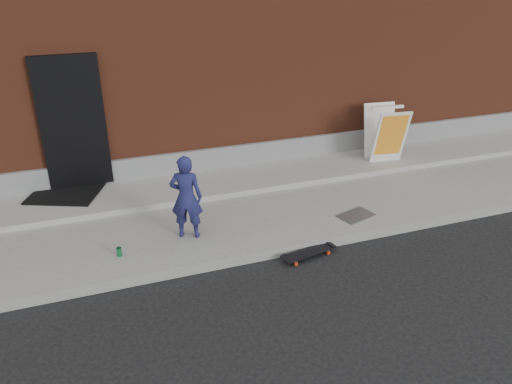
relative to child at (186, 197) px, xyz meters
name	(u,v)px	position (x,y,z in m)	size (l,w,h in m)	color
ground	(283,257)	(1.19, -0.80, -0.79)	(80.00, 80.00, 0.00)	black
sidewalk	(249,208)	(1.19, 0.70, -0.71)	(20.00, 3.00, 0.15)	slate
apron	(233,180)	(1.19, 1.60, -0.59)	(20.00, 1.20, 0.10)	gray
building	(175,21)	(1.19, 6.20, 1.71)	(20.00, 8.10, 5.00)	brown
child	(186,197)	(0.00, 0.00, 0.00)	(0.47, 0.31, 1.28)	#1B1D4E
skateboard	(309,252)	(1.54, -0.92, -0.71)	(0.85, 0.36, 0.09)	#B12712
pizza_sign	(385,133)	(4.28, 1.49, 0.00)	(0.73, 0.84, 1.08)	silver
soda_can	(119,252)	(-1.03, -0.22, -0.57)	(0.07, 0.07, 0.13)	#1C8C46
doormat	(65,193)	(-1.71, 1.90, -0.52)	(1.11, 0.90, 0.03)	black
utility_plate	(356,215)	(2.67, -0.29, -0.63)	(0.56, 0.36, 0.02)	#5B5C61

